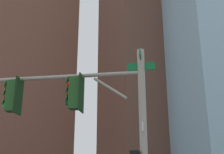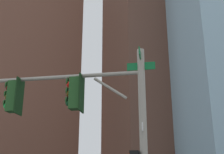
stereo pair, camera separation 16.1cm
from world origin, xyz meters
The scene contains 3 objects.
signal_pole_assembly centered at (-1.85, 0.32, 4.11)m, with size 5.28×2.69×6.10m.
building_brick_nearside centered at (17.63, 31.66, 21.10)m, with size 21.91×15.59×42.19m, color brown.
building_brick_midblock centered at (-5.42, 45.01, 18.95)m, with size 16.77×14.42×37.90m, color brown.
Camera 2 is at (-3.32, -8.81, 2.09)m, focal length 50.35 mm.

